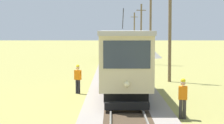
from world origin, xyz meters
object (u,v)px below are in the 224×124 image
(red_tram, at_px, (123,60))
(utility_pole_far, at_px, (149,26))
(freight_car, at_px, (116,47))
(gravel_pile, at_px, (151,53))
(track_worker, at_px, (182,97))
(second_worker, at_px, (77,78))
(utility_pole_mid, at_px, (169,25))
(utility_pole_distant, at_px, (140,29))
(utility_pole_horizon, at_px, (133,31))

(red_tram, distance_m, utility_pole_far, 20.12)
(freight_car, relative_size, gravel_pile, 1.78)
(track_worker, bearing_deg, red_tram, -141.65)
(gravel_pile, distance_m, second_worker, 28.25)
(freight_car, height_order, utility_pole_mid, utility_pole_mid)
(utility_pole_mid, relative_size, utility_pole_distant, 1.07)
(freight_car, bearing_deg, utility_pole_distant, 56.69)
(utility_pole_mid, relative_size, track_worker, 4.61)
(red_tram, height_order, track_worker, red_tram)
(freight_car, bearing_deg, utility_pole_mid, -79.77)
(utility_pole_horizon, relative_size, track_worker, 4.04)
(utility_pole_horizon, distance_m, gravel_pile, 19.66)
(freight_car, xyz_separation_m, track_worker, (2.41, -31.28, -0.57))
(utility_pole_distant, xyz_separation_m, second_worker, (-6.37, -30.80, -2.94))
(utility_pole_horizon, bearing_deg, utility_pole_mid, -90.00)
(utility_pole_distant, xyz_separation_m, utility_pole_horizon, (0.00, 15.80, -0.23))
(gravel_pile, bearing_deg, second_worker, -105.55)
(utility_pole_far, bearing_deg, gravel_pile, 82.44)
(utility_pole_far, height_order, second_worker, utility_pole_far)
(red_tram, distance_m, utility_pole_distant, 32.54)
(freight_car, xyz_separation_m, utility_pole_mid, (3.64, -20.18, 2.65))
(red_tram, height_order, freight_car, red_tram)
(utility_pole_mid, xyz_separation_m, gravel_pile, (1.20, 22.14, -3.56))
(utility_pole_mid, distance_m, track_worker, 11.63)
(second_worker, bearing_deg, utility_pole_far, -169.04)
(freight_car, xyz_separation_m, utility_pole_distant, (3.64, 5.54, 2.37))
(gravel_pile, distance_m, track_worker, 33.33)
(utility_pole_mid, xyz_separation_m, utility_pole_distant, (0.00, 25.72, -0.28))
(utility_pole_horizon, bearing_deg, utility_pole_distant, -90.00)
(utility_pole_mid, distance_m, utility_pole_far, 13.11)
(freight_car, height_order, utility_pole_horizon, utility_pole_horizon)
(second_worker, bearing_deg, freight_car, -155.89)
(gravel_pile, bearing_deg, red_tram, -99.56)
(track_worker, bearing_deg, utility_pole_horizon, -171.00)
(utility_pole_horizon, height_order, gravel_pile, utility_pole_horizon)
(utility_pole_mid, height_order, second_worker, utility_pole_mid)
(utility_pole_distant, relative_size, utility_pole_horizon, 1.06)
(utility_pole_distant, distance_m, utility_pole_horizon, 15.80)
(red_tram, distance_m, utility_pole_mid, 7.78)
(red_tram, relative_size, second_worker, 4.79)
(gravel_pile, height_order, second_worker, second_worker)
(track_worker, bearing_deg, utility_pole_distant, -171.57)
(freight_car, xyz_separation_m, utility_pole_far, (3.64, -7.07, 2.72))
(freight_car, bearing_deg, red_tram, -89.99)
(utility_pole_distant, height_order, utility_pole_horizon, utility_pole_distant)
(freight_car, bearing_deg, second_worker, -96.17)
(utility_pole_horizon, bearing_deg, utility_pole_far, -90.00)
(utility_pole_distant, height_order, gravel_pile, utility_pole_distant)
(utility_pole_far, bearing_deg, utility_pole_mid, -90.00)
(gravel_pile, bearing_deg, freight_car, -157.93)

